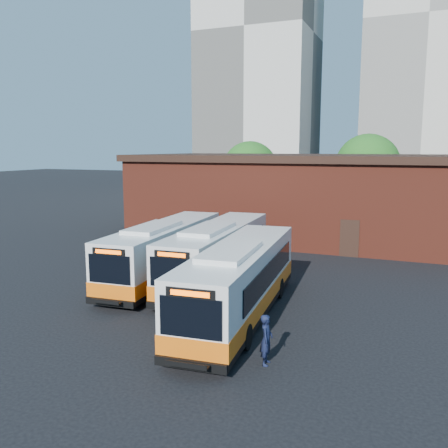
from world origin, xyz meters
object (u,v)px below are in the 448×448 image
at_px(bus_west, 165,253).
at_px(transit_worker, 266,340).
at_px(bus_midwest, 218,255).
at_px(bus_mideast, 240,283).

xyz_separation_m(bus_west, transit_worker, (8.00, -7.69, -0.57)).
distance_m(bus_west, bus_midwest, 2.88).
bearing_deg(bus_west, bus_midwest, 5.65).
distance_m(bus_west, transit_worker, 11.11).
height_order(bus_midwest, transit_worker, bus_midwest).
bearing_deg(transit_worker, bus_west, 38.35).
bearing_deg(bus_west, bus_mideast, -38.46).
relative_size(bus_west, bus_mideast, 0.99).
distance_m(bus_mideast, transit_worker, 4.48).
relative_size(bus_west, bus_midwest, 0.99).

